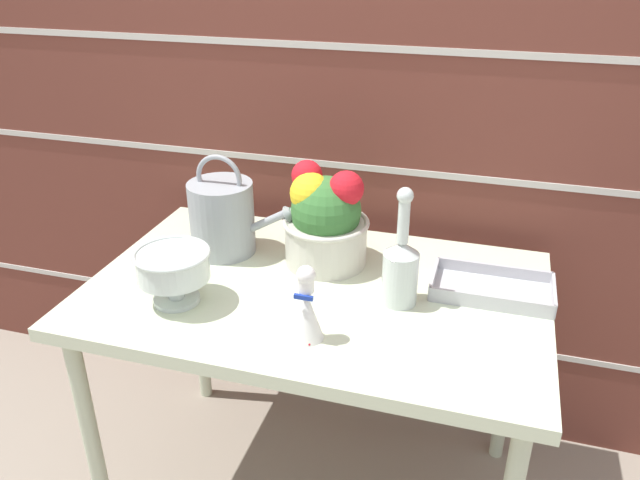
# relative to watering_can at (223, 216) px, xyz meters

# --- Properties ---
(brick_wall) EXTENTS (3.60, 0.08, 2.20)m
(brick_wall) POSITION_rel_watering_can_xyz_m (0.31, 0.36, 0.25)
(brick_wall) COLOR brown
(brick_wall) RESTS_ON ground_plane
(patio_table) EXTENTS (1.19, 0.75, 0.74)m
(patio_table) POSITION_rel_watering_can_xyz_m (0.31, -0.12, -0.18)
(patio_table) COLOR beige
(patio_table) RESTS_ON ground_plane
(watering_can) EXTENTS (0.33, 0.18, 0.29)m
(watering_can) POSITION_rel_watering_can_xyz_m (0.00, 0.00, 0.00)
(watering_can) COLOR #93999E
(watering_can) RESTS_ON patio_table
(crystal_pedestal_bowl) EXTENTS (0.19, 0.19, 0.14)m
(crystal_pedestal_bowl) POSITION_rel_watering_can_xyz_m (-0.00, -0.29, -0.01)
(crystal_pedestal_bowl) COLOR silver
(crystal_pedestal_bowl) RESTS_ON patio_table
(flower_planter) EXTENTS (0.24, 0.24, 0.29)m
(flower_planter) POSITION_rel_watering_can_xyz_m (0.30, 0.02, 0.02)
(flower_planter) COLOR beige
(flower_planter) RESTS_ON patio_table
(glass_decanter) EXTENTS (0.09, 0.09, 0.31)m
(glass_decanter) POSITION_rel_watering_can_xyz_m (0.53, -0.13, -0.01)
(glass_decanter) COLOR silver
(glass_decanter) RESTS_ON patio_table
(figurine_vase) EXTENTS (0.08, 0.08, 0.19)m
(figurine_vase) POSITION_rel_watering_can_xyz_m (0.36, -0.35, -0.03)
(figurine_vase) COLOR white
(figurine_vase) RESTS_ON patio_table
(wire_tray) EXTENTS (0.31, 0.18, 0.04)m
(wire_tray) POSITION_rel_watering_can_xyz_m (0.76, -0.02, -0.10)
(wire_tray) COLOR #B7B7BC
(wire_tray) RESTS_ON patio_table
(fallen_petal) EXTENTS (0.01, 0.01, 0.01)m
(fallen_petal) POSITION_rel_watering_can_xyz_m (0.37, -0.37, -0.11)
(fallen_petal) COLOR red
(fallen_petal) RESTS_ON patio_table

